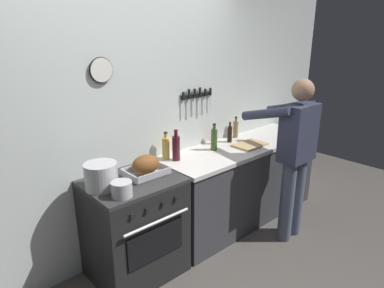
{
  "coord_description": "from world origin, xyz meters",
  "views": [
    {
      "loc": [
        -1.56,
        -1.25,
        2.05
      ],
      "look_at": [
        0.33,
        0.85,
        1.13
      ],
      "focal_mm": 31.6,
      "sensor_mm": 36.0,
      "label": 1
    }
  ],
  "objects_px": {
    "person_cook": "(295,151)",
    "roasting_pan": "(146,166)",
    "bottle_olive_oil": "(214,139)",
    "bottle_soy_sauce": "(230,134)",
    "bottle_cooking_oil": "(166,147)",
    "stove": "(135,228)",
    "bottle_wine_red": "(176,148)",
    "stock_pot": "(101,176)",
    "bottle_vinegar": "(236,129)",
    "cutting_board": "(250,145)",
    "bottle_hot_sauce": "(214,137)",
    "saucepan": "(122,189)"
  },
  "relations": [
    {
      "from": "person_cook",
      "to": "roasting_pan",
      "type": "relative_size",
      "value": 4.72
    },
    {
      "from": "bottle_olive_oil",
      "to": "bottle_soy_sauce",
      "type": "bearing_deg",
      "value": 12.44
    },
    {
      "from": "roasting_pan",
      "to": "bottle_cooking_oil",
      "type": "relative_size",
      "value": 1.33
    },
    {
      "from": "stove",
      "to": "roasting_pan",
      "type": "relative_size",
      "value": 2.56
    },
    {
      "from": "roasting_pan",
      "to": "bottle_wine_red",
      "type": "bearing_deg",
      "value": 14.44
    },
    {
      "from": "stove",
      "to": "bottle_cooking_oil",
      "type": "relative_size",
      "value": 3.4
    },
    {
      "from": "roasting_pan",
      "to": "bottle_wine_red",
      "type": "height_order",
      "value": "bottle_wine_red"
    },
    {
      "from": "stock_pot",
      "to": "person_cook",
      "type": "bearing_deg",
      "value": -18.61
    },
    {
      "from": "bottle_olive_oil",
      "to": "bottle_wine_red",
      "type": "xyz_separation_m",
      "value": [
        -0.48,
        0.03,
        0.01
      ]
    },
    {
      "from": "bottle_cooking_oil",
      "to": "bottle_vinegar",
      "type": "distance_m",
      "value": 1.03
    },
    {
      "from": "stove",
      "to": "person_cook",
      "type": "distance_m",
      "value": 1.7
    },
    {
      "from": "person_cook",
      "to": "cutting_board",
      "type": "xyz_separation_m",
      "value": [
        -0.08,
        0.5,
        -0.04
      ]
    },
    {
      "from": "bottle_wine_red",
      "to": "stove",
      "type": "bearing_deg",
      "value": -168.65
    },
    {
      "from": "bottle_vinegar",
      "to": "bottle_hot_sauce",
      "type": "xyz_separation_m",
      "value": [
        -0.37,
        -0.0,
        -0.03
      ]
    },
    {
      "from": "stove",
      "to": "cutting_board",
      "type": "bearing_deg",
      "value": -3.19
    },
    {
      "from": "roasting_pan",
      "to": "stove",
      "type": "bearing_deg",
      "value": -177.92
    },
    {
      "from": "person_cook",
      "to": "bottle_wine_red",
      "type": "height_order",
      "value": "person_cook"
    },
    {
      "from": "saucepan",
      "to": "bottle_wine_red",
      "type": "distance_m",
      "value": 0.85
    },
    {
      "from": "person_cook",
      "to": "bottle_hot_sauce",
      "type": "bearing_deg",
      "value": 27.21
    },
    {
      "from": "saucepan",
      "to": "bottle_olive_oil",
      "type": "height_order",
      "value": "bottle_olive_oil"
    },
    {
      "from": "stove",
      "to": "cutting_board",
      "type": "relative_size",
      "value": 2.5
    },
    {
      "from": "stove",
      "to": "bottle_hot_sauce",
      "type": "distance_m",
      "value": 1.32
    },
    {
      "from": "stove",
      "to": "cutting_board",
      "type": "height_order",
      "value": "cutting_board"
    },
    {
      "from": "stove",
      "to": "roasting_pan",
      "type": "bearing_deg",
      "value": 2.08
    },
    {
      "from": "stove",
      "to": "bottle_vinegar",
      "type": "bearing_deg",
      "value": 8.44
    },
    {
      "from": "person_cook",
      "to": "cutting_board",
      "type": "relative_size",
      "value": 4.61
    },
    {
      "from": "person_cook",
      "to": "stock_pot",
      "type": "distance_m",
      "value": 1.87
    },
    {
      "from": "bottle_cooking_oil",
      "to": "bottle_soy_sauce",
      "type": "bearing_deg",
      "value": -4.27
    },
    {
      "from": "bottle_cooking_oil",
      "to": "bottle_hot_sauce",
      "type": "xyz_separation_m",
      "value": [
        0.66,
        0.01,
        -0.04
      ]
    },
    {
      "from": "roasting_pan",
      "to": "bottle_soy_sauce",
      "type": "height_order",
      "value": "bottle_soy_sauce"
    },
    {
      "from": "saucepan",
      "to": "bottle_olive_oil",
      "type": "bearing_deg",
      "value": 12.81
    },
    {
      "from": "saucepan",
      "to": "cutting_board",
      "type": "bearing_deg",
      "value": 4.25
    },
    {
      "from": "person_cook",
      "to": "roasting_pan",
      "type": "xyz_separation_m",
      "value": [
        -1.37,
        0.58,
        0.03
      ]
    },
    {
      "from": "roasting_pan",
      "to": "bottle_vinegar",
      "type": "bearing_deg",
      "value": 9.09
    },
    {
      "from": "bottle_cooking_oil",
      "to": "bottle_soy_sauce",
      "type": "distance_m",
      "value": 0.85
    },
    {
      "from": "saucepan",
      "to": "bottle_hot_sauce",
      "type": "xyz_separation_m",
      "value": [
        1.41,
        0.43,
        0.02
      ]
    },
    {
      "from": "bottle_wine_red",
      "to": "bottle_cooking_oil",
      "type": "distance_m",
      "value": 0.11
    },
    {
      "from": "stock_pot",
      "to": "saucepan",
      "type": "relative_size",
      "value": 1.63
    },
    {
      "from": "person_cook",
      "to": "bottle_vinegar",
      "type": "relative_size",
      "value": 6.78
    },
    {
      "from": "bottle_soy_sauce",
      "to": "cutting_board",
      "type": "bearing_deg",
      "value": -74.23
    },
    {
      "from": "bottle_soy_sauce",
      "to": "bottle_hot_sauce",
      "type": "xyz_separation_m",
      "value": [
        -0.18,
        0.07,
        -0.02
      ]
    },
    {
      "from": "bottle_wine_red",
      "to": "bottle_soy_sauce",
      "type": "bearing_deg",
      "value": 2.93
    },
    {
      "from": "bottle_wine_red",
      "to": "bottle_cooking_oil",
      "type": "relative_size",
      "value": 1.14
    },
    {
      "from": "person_cook",
      "to": "bottle_cooking_oil",
      "type": "height_order",
      "value": "person_cook"
    },
    {
      "from": "stock_pot",
      "to": "bottle_cooking_oil",
      "type": "relative_size",
      "value": 0.97
    },
    {
      "from": "person_cook",
      "to": "saucepan",
      "type": "height_order",
      "value": "person_cook"
    },
    {
      "from": "saucepan",
      "to": "bottle_wine_red",
      "type": "height_order",
      "value": "bottle_wine_red"
    },
    {
      "from": "person_cook",
      "to": "stock_pot",
      "type": "height_order",
      "value": "person_cook"
    },
    {
      "from": "stock_pot",
      "to": "bottle_hot_sauce",
      "type": "xyz_separation_m",
      "value": [
        1.45,
        0.21,
        -0.03
      ]
    },
    {
      "from": "bottle_wine_red",
      "to": "bottle_vinegar",
      "type": "relative_size",
      "value": 1.23
    }
  ]
}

